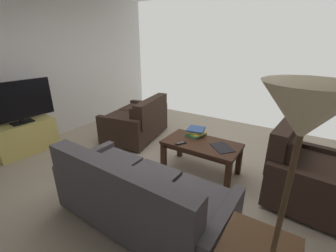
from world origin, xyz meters
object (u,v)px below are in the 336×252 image
(tv_stand, at_px, (26,138))
(tv_remote, at_px, (181,143))
(coffee_table, at_px, (201,147))
(floor_lamp, at_px, (301,133))
(armchair_side, at_px, (303,173))
(loose_magazine, at_px, (222,148))
(flat_tv, at_px, (17,102))
(sofa_main, at_px, (137,197))
(loveseat_near, at_px, (138,121))
(book_stack, at_px, (196,132))

(tv_stand, xyz_separation_m, tv_remote, (-2.55, -0.86, 0.21))
(coffee_table, relative_size, floor_lamp, 0.64)
(coffee_table, bearing_deg, armchair_side, -176.69)
(floor_lamp, height_order, loose_magazine, floor_lamp)
(armchair_side, bearing_deg, loose_magazine, 4.29)
(flat_tv, bearing_deg, tv_stand, 69.98)
(armchair_side, bearing_deg, sofa_main, 44.63)
(loveseat_near, height_order, book_stack, loveseat_near)
(flat_tv, relative_size, book_stack, 3.38)
(loveseat_near, distance_m, armchair_side, 2.86)
(tv_remote, bearing_deg, sofa_main, 96.49)
(floor_lamp, distance_m, book_stack, 2.43)
(floor_lamp, bearing_deg, book_stack, -53.54)
(floor_lamp, relative_size, book_stack, 5.21)
(armchair_side, xyz_separation_m, loose_magazine, (0.97, 0.07, 0.10))
(sofa_main, relative_size, tv_stand, 1.95)
(sofa_main, distance_m, floor_lamp, 1.70)
(coffee_table, height_order, book_stack, book_stack)
(tv_remote, height_order, loose_magazine, tv_remote)
(tv_stand, height_order, loose_magazine, tv_stand)
(tv_stand, xyz_separation_m, flat_tv, (-0.00, -0.00, 0.63))
(coffee_table, height_order, floor_lamp, floor_lamp)
(tv_stand, bearing_deg, floor_lamp, 172.03)
(sofa_main, distance_m, armchair_side, 1.94)
(coffee_table, relative_size, armchair_side, 1.10)
(book_stack, distance_m, tv_remote, 0.40)
(flat_tv, xyz_separation_m, tv_remote, (-2.55, -0.86, -0.42))
(armchair_side, distance_m, tv_remote, 1.53)
(floor_lamp, bearing_deg, loveseat_near, -37.24)
(sofa_main, bearing_deg, armchair_side, -135.37)
(armchair_side, bearing_deg, tv_stand, 15.59)
(flat_tv, relative_size, armchair_side, 1.12)
(tv_stand, xyz_separation_m, book_stack, (-2.60, -1.26, 0.25))
(coffee_table, relative_size, tv_remote, 6.73)
(tv_remote, bearing_deg, loose_magazine, -159.17)
(flat_tv, height_order, loose_magazine, flat_tv)
(sofa_main, relative_size, book_stack, 5.77)
(floor_lamp, distance_m, tv_stand, 4.14)
(loveseat_near, height_order, coffee_table, loveseat_near)
(tv_stand, bearing_deg, loose_magazine, -161.06)
(armchair_side, relative_size, loose_magazine, 3.06)
(floor_lamp, bearing_deg, sofa_main, -14.28)
(loveseat_near, distance_m, book_stack, 1.41)
(floor_lamp, height_order, book_stack, floor_lamp)
(book_stack, bearing_deg, tv_stand, 25.83)
(coffee_table, height_order, tv_stand, tv_stand)
(armchair_side, height_order, loose_magazine, armchair_side)
(book_stack, height_order, loose_magazine, book_stack)
(sofa_main, xyz_separation_m, loveseat_near, (1.45, -1.74, -0.00))
(coffee_table, height_order, flat_tv, flat_tv)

